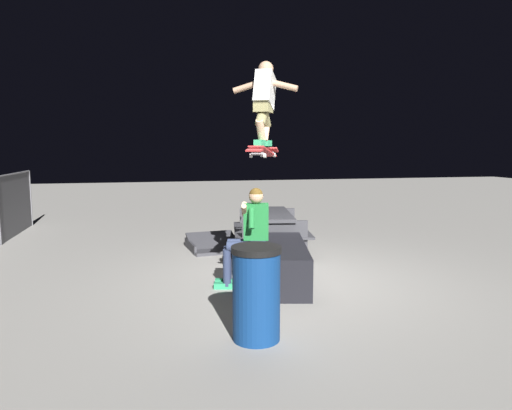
{
  "coord_description": "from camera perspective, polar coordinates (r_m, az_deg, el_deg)",
  "views": [
    {
      "loc": [
        -6.22,
        1.86,
        1.94
      ],
      "look_at": [
        -0.15,
        0.53,
        1.15
      ],
      "focal_mm": 32.07,
      "sensor_mm": 36.0,
      "label": 1
    }
  ],
  "objects": [
    {
      "name": "skater_airborne",
      "position": [
        6.19,
        1.04,
        13.04
      ],
      "size": [
        0.63,
        0.82,
        1.12
      ],
      "color": "#2D9E66"
    },
    {
      "name": "trash_bin",
      "position": [
        4.68,
        0.04,
        -10.92
      ],
      "size": [
        0.51,
        0.51,
        0.96
      ],
      "color": "navy",
      "rests_on": "ground"
    },
    {
      "name": "skateboard",
      "position": [
        6.11,
        0.9,
        6.67
      ],
      "size": [
        1.0,
        0.64,
        0.15
      ],
      "color": "#B72D2D"
    },
    {
      "name": "person_sitting_on_ledge",
      "position": [
        6.31,
        -1.01,
        -3.31
      ],
      "size": [
        0.59,
        0.78,
        1.39
      ],
      "color": "#2D3856",
      "rests_on": "ground"
    },
    {
      "name": "ledge_box_main",
      "position": [
        6.66,
        2.87,
        -7.26
      ],
      "size": [
        2.0,
        1.15,
        0.55
      ],
      "primitive_type": "cube",
      "rotation": [
        0.0,
        0.0,
        -0.22
      ],
      "color": "black",
      "rests_on": "ground"
    },
    {
      "name": "ground_plane",
      "position": [
        6.77,
        4.17,
        -9.45
      ],
      "size": [
        40.0,
        40.0,
        0.0
      ],
      "primitive_type": "plane",
      "color": "gray"
    },
    {
      "name": "kicker_ramp",
      "position": [
        8.8,
        -5.16,
        -5.16
      ],
      "size": [
        1.11,
        1.09,
        0.36
      ],
      "color": "#38383D",
      "rests_on": "ground"
    },
    {
      "name": "picnic_table_back",
      "position": [
        8.43,
        1.85,
        -2.62
      ],
      "size": [
        1.89,
        1.59,
        0.75
      ],
      "color": "#38383D",
      "rests_on": "ground"
    }
  ]
}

